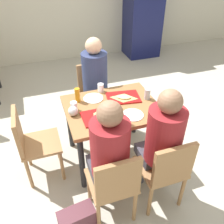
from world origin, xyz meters
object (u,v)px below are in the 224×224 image
paper_plate_center (93,98)px  condiment_bottle (78,95)px  handbag (77,221)px  tray_red_far (123,97)px  soda_can (147,94)px  tray_red_near (100,116)px  person_far_side (96,79)px  chair_left_end (31,141)px  plastic_cup_a (101,88)px  plastic_cup_b (126,120)px  plastic_cup_c (74,106)px  chair_near_left (114,184)px  main_table (112,115)px  person_in_brown_jacket (162,139)px  pizza_slice_a (101,114)px  chair_near_right (166,169)px  chair_far_side (94,90)px  person_in_red (109,152)px  paper_plate_near_edge (133,115)px  pizza_slice_b (124,97)px  foil_bundle (73,111)px  drink_fridge (143,11)px

paper_plate_center → condiment_bottle: condiment_bottle is taller
handbag → tray_red_far: bearing=49.8°
tray_red_far → soda_can: size_ratio=2.95×
soda_can → tray_red_near: bearing=-165.1°
person_far_side → tray_red_far: 0.55m
person_far_side → chair_left_end: bearing=-144.0°
plastic_cup_a → plastic_cup_b: same height
chair_left_end → plastic_cup_a: (0.85, 0.33, 0.29)m
plastic_cup_b → plastic_cup_c: size_ratio=1.00×
chair_near_left → tray_red_near: size_ratio=2.36×
main_table → tray_red_near: bearing=-141.4°
person_in_brown_jacket → plastic_cup_c: size_ratio=12.58×
tray_red_far → pizza_slice_a: (-0.33, -0.25, 0.02)m
chair_near_right → main_table: bearing=107.6°
chair_far_side → paper_plate_center: bearing=-104.7°
person_in_red → paper_plate_near_edge: bearing=46.9°
plastic_cup_b → handbag: plastic_cup_b is taller
person_far_side → paper_plate_center: 0.45m
tray_red_far → handbag: 1.33m
plastic_cup_c → person_far_side: bearing=55.7°
person_far_side → pizza_slice_b: bearing=-72.6°
main_table → paper_plate_center: paper_plate_center is taller
person_in_brown_jacket → pizza_slice_b: person_in_brown_jacket is taller
plastic_cup_b → condiment_bottle: size_ratio=0.62×
paper_plate_near_edge → handbag: 1.11m
condiment_bottle → foil_bundle: bearing=-112.7°
soda_can → chair_near_left: bearing=-129.8°
chair_near_right → person_far_side: (-0.25, 1.41, 0.25)m
person_far_side → paper_plate_center: size_ratio=5.72×
chair_near_right → tray_red_far: size_ratio=2.36×
person_in_brown_jacket → tray_red_near: (-0.42, 0.50, -0.00)m
pizza_slice_a → foil_bundle: bearing=156.4°
person_in_brown_jacket → drink_fridge: 3.77m
chair_near_right → foil_bundle: 1.05m
chair_near_left → plastic_cup_b: size_ratio=8.48×
plastic_cup_a → chair_near_right: bearing=-76.3°
chair_left_end → foil_bundle: (0.46, -0.02, 0.29)m
main_table → condiment_bottle: 0.43m
person_in_red → person_far_side: same height
drink_fridge → plastic_cup_c: bearing=-126.4°
tray_red_far → pizza_slice_b: size_ratio=1.38×
chair_near_left → pizza_slice_b: 1.00m
chair_near_right → pizza_slice_b: (-0.08, 0.87, 0.26)m
handbag → person_in_brown_jacket: bearing=10.5°
paper_plate_near_edge → pizza_slice_a: size_ratio=0.87×
pizza_slice_a → condiment_bottle: 0.39m
chair_left_end → chair_near_right: bearing=-34.7°
main_table → plastic_cup_c: bearing=171.5°
chair_near_left → plastic_cup_c: size_ratio=8.48×
paper_plate_center → paper_plate_near_edge: same height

